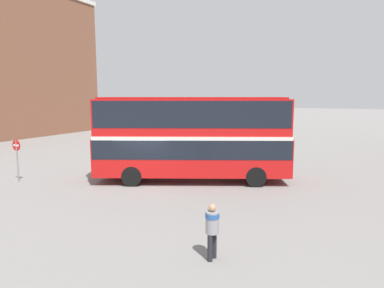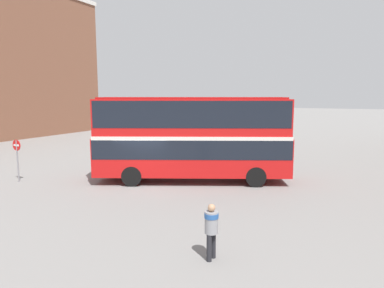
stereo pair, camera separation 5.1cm
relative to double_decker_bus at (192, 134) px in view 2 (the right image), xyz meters
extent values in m
plane|color=gray|center=(-1.88, -1.74, -2.69)|extent=(240.00, 240.00, 0.00)
cube|color=red|center=(0.00, 0.00, -1.20)|extent=(10.67, 6.78, 2.07)
cube|color=red|center=(0.00, 0.00, 0.87)|extent=(10.49, 6.64, 2.06)
cube|color=black|center=(0.00, 0.00, -0.73)|extent=(10.58, 6.76, 1.02)
cube|color=black|center=(0.00, 0.00, 1.12)|extent=(10.36, 6.60, 1.40)
cube|color=silver|center=(0.00, 0.00, -0.13)|extent=(10.58, 6.75, 0.20)
cube|color=#A91111|center=(0.00, 0.00, 1.95)|extent=(9.98, 6.28, 0.10)
cylinder|color=black|center=(2.58, 2.46, -2.15)|extent=(1.10, 0.73, 1.08)
cylinder|color=black|center=(3.55, 0.38, -2.15)|extent=(1.10, 0.73, 1.08)
cylinder|color=black|center=(-3.36, -0.30, -2.15)|extent=(1.10, 0.73, 1.08)
cylinder|color=black|center=(-2.39, -2.38, -2.15)|extent=(1.10, 0.73, 1.08)
cylinder|color=#232328|center=(4.59, -8.21, -2.28)|extent=(0.15, 0.15, 0.82)
cylinder|color=#232328|center=(4.61, -7.96, -2.28)|extent=(0.15, 0.15, 0.82)
cylinder|color=gray|center=(4.60, -8.08, -1.55)|extent=(0.42, 0.42, 0.65)
cylinder|color=#28569E|center=(4.60, -8.08, -1.34)|extent=(0.45, 0.45, 0.14)
sphere|color=tan|center=(4.60, -8.08, -1.11)|extent=(0.22, 0.22, 0.22)
cube|color=maroon|center=(-11.25, 11.51, -2.05)|extent=(4.29, 2.72, 0.74)
cube|color=black|center=(-11.09, 11.54, -1.38)|extent=(2.39, 2.10, 0.59)
cylinder|color=black|center=(-12.26, 10.41, -2.37)|extent=(0.68, 0.36, 0.64)
cylinder|color=black|center=(-12.64, 12.05, -2.37)|extent=(0.68, 0.36, 0.64)
cylinder|color=black|center=(-9.86, 10.97, -2.37)|extent=(0.68, 0.36, 0.64)
cylinder|color=black|center=(-10.24, 12.61, -2.37)|extent=(0.68, 0.36, 0.64)
cube|color=silver|center=(-7.33, 16.09, -2.07)|extent=(4.36, 2.52, 0.68)
cube|color=black|center=(-7.49, 16.12, -1.48)|extent=(2.38, 2.02, 0.49)
cylinder|color=black|center=(-5.94, 16.73, -2.36)|extent=(0.69, 0.32, 0.66)
cylinder|color=black|center=(-6.21, 15.05, -2.36)|extent=(0.69, 0.32, 0.66)
cylinder|color=black|center=(-8.45, 17.14, -2.36)|extent=(0.69, 0.32, 0.66)
cylinder|color=black|center=(-8.73, 15.46, -2.36)|extent=(0.69, 0.32, 0.66)
cylinder|color=gray|center=(-8.58, -4.43, -1.52)|extent=(0.08, 0.08, 2.34)
cylinder|color=red|center=(-8.58, -4.43, -0.62)|extent=(0.61, 0.03, 0.61)
cube|color=white|center=(-8.58, -4.43, -0.62)|extent=(0.43, 0.04, 0.10)
camera|label=1|loc=(8.23, -16.87, 2.10)|focal=32.00mm
camera|label=2|loc=(8.27, -16.84, 2.10)|focal=32.00mm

